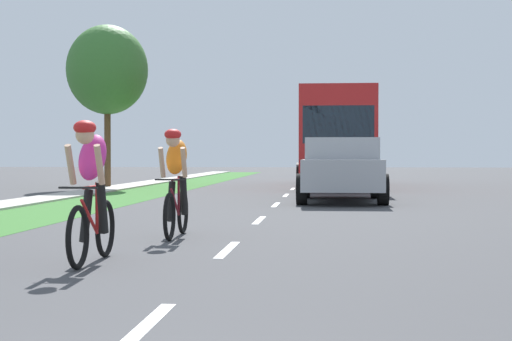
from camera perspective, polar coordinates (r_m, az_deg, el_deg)
ground_plane at (r=22.51m, az=1.91°, el=-1.99°), size 120.00×120.00×0.00m
grass_verge at (r=23.24m, az=-9.64°, el=-1.89°), size 2.28×70.00×0.01m
sidewalk_concrete at (r=23.76m, az=-13.78°, el=-1.84°), size 1.26×70.00×0.10m
lane_markings_center at (r=26.50m, az=2.40°, el=-1.52°), size 0.12×53.13×0.01m
cyclist_lead at (r=9.08m, az=-11.61°, el=-1.39°), size 0.42×1.72×1.58m
cyclist_trailing at (r=11.79m, az=-5.70°, el=-0.82°), size 0.42×1.72×1.58m
pickup_silver at (r=20.95m, az=6.07°, el=0.05°), size 2.22×5.10×1.64m
bus_red at (r=31.22m, az=5.73°, el=2.50°), size 2.78×11.60×3.48m
sedan_blue at (r=47.30m, az=5.19°, el=0.54°), size 1.98×4.30×1.52m
street_tree_near at (r=30.58m, az=-10.51°, el=7.01°), size 3.02×3.02×6.05m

